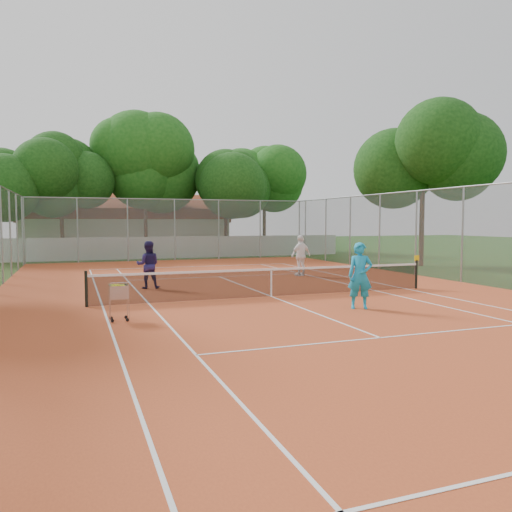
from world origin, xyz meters
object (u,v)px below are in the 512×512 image
object	(u,v)px
player_near	(360,276)
player_far_left	(148,265)
player_far_right	(301,255)
tennis_net	(271,282)
clubhouse	(125,225)
ball_hopper	(119,301)

from	to	relation	value
player_near	player_far_left	size ratio (longest dim) A/B	1.08
player_near	player_far_right	world-z (taller)	player_near
player_near	player_far_right	distance (m)	8.79
player_far_left	player_far_right	xyz separation A→B (m)	(7.32, 1.99, 0.06)
tennis_net	player_far_left	size ratio (longest dim) A/B	6.60
tennis_net	player_far_left	bearing A→B (deg)	136.06
clubhouse	player_far_right	size ratio (longest dim) A/B	8.57
player_near	ball_hopper	xyz separation A→B (m)	(-6.77, 0.54, -0.46)
player_near	ball_hopper	distance (m)	6.81
clubhouse	player_far_left	world-z (taller)	clubhouse
ball_hopper	player_near	bearing A→B (deg)	0.31
player_near	clubhouse	bearing A→B (deg)	119.48
ball_hopper	clubhouse	bearing A→B (deg)	89.04
player_near	player_far_right	xyz separation A→B (m)	(2.13, 8.53, -0.01)
player_far_left	ball_hopper	size ratio (longest dim) A/B	1.77
player_far_left	ball_hopper	xyz separation A→B (m)	(-1.58, -6.01, -0.39)
clubhouse	ball_hopper	size ratio (longest dim) A/B	16.10
player_far_left	player_far_right	distance (m)	7.58
tennis_net	player_far_right	xyz separation A→B (m)	(3.69, 5.48, 0.47)
player_far_left	clubhouse	bearing A→B (deg)	-81.93
player_far_left	player_far_right	world-z (taller)	player_far_right
tennis_net	player_near	xyz separation A→B (m)	(1.56, -3.05, 0.48)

